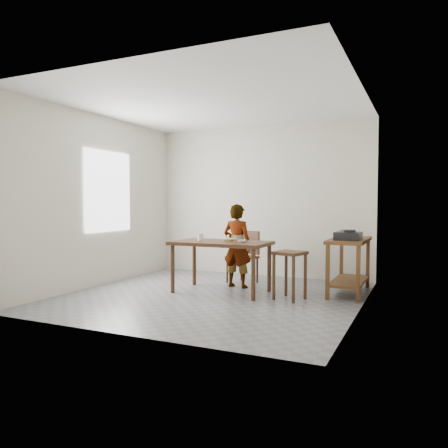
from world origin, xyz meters
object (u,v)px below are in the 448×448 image
at_px(child, 237,246).
at_px(dining_chair, 242,257).
at_px(prep_counter, 349,266).
at_px(dining_table, 221,267).
at_px(stool, 290,275).

bearing_deg(child, dining_chair, -74.40).
distance_m(child, dining_chair, 0.46).
bearing_deg(prep_counter, dining_chair, 175.30).
bearing_deg(prep_counter, dining_table, -157.85).
xyz_separation_m(prep_counter, child, (-1.65, -0.25, 0.25)).
bearing_deg(stool, dining_table, 177.01).
distance_m(dining_table, dining_chair, 0.84).
bearing_deg(dining_table, child, 81.70).
xyz_separation_m(prep_counter, dining_chair, (-1.73, 0.14, 0.02)).
distance_m(dining_table, prep_counter, 1.86).
height_order(dining_chair, stool, dining_chair).
bearing_deg(dining_chair, child, -59.82).
xyz_separation_m(child, stool, (0.99, -0.50, -0.32)).
relative_size(dining_table, dining_chair, 1.65).
bearing_deg(prep_counter, stool, -131.53).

